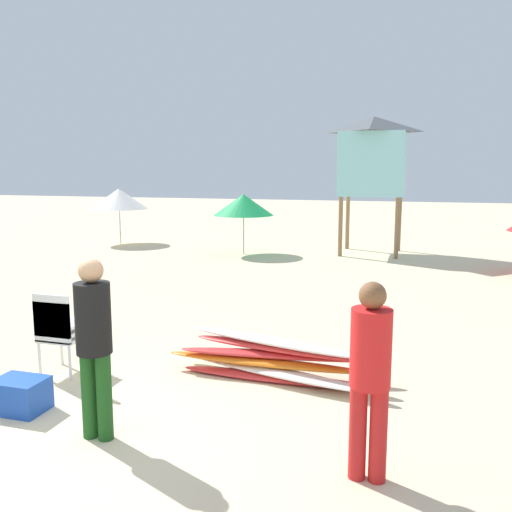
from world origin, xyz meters
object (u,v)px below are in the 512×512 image
(surfboard_pile, at_px, (275,360))
(lifeguard_near_center, at_px, (370,369))
(beach_umbrella_far, at_px, (119,199))
(cooler_box, at_px, (20,395))
(stacked_plastic_chairs, at_px, (59,326))
(beach_umbrella_left, at_px, (243,205))
(lifeguard_tower, at_px, (373,156))
(lifeguard_near_left, at_px, (94,337))

(surfboard_pile, distance_m, lifeguard_near_center, 2.34)
(lifeguard_near_center, bearing_deg, beach_umbrella_far, 127.73)
(surfboard_pile, distance_m, cooler_box, 2.79)
(lifeguard_near_center, bearing_deg, cooler_box, 175.94)
(stacked_plastic_chairs, bearing_deg, beach_umbrella_far, 117.19)
(beach_umbrella_left, distance_m, cooler_box, 10.86)
(surfboard_pile, height_order, lifeguard_tower, lifeguard_tower)
(beach_umbrella_left, height_order, beach_umbrella_far, beach_umbrella_far)
(beach_umbrella_left, bearing_deg, lifeguard_near_center, -67.21)
(stacked_plastic_chairs, xyz_separation_m, lifeguard_tower, (2.68, 10.97, 2.24))
(stacked_plastic_chairs, bearing_deg, lifeguard_near_left, -43.61)
(stacked_plastic_chairs, xyz_separation_m, cooler_box, (0.23, -0.98, -0.43))
(stacked_plastic_chairs, height_order, surfboard_pile, stacked_plastic_chairs)
(stacked_plastic_chairs, distance_m, cooler_box, 1.10)
(lifeguard_tower, bearing_deg, surfboard_pile, -90.97)
(lifeguard_near_left, distance_m, lifeguard_near_center, 2.45)
(surfboard_pile, relative_size, beach_umbrella_left, 1.51)
(beach_umbrella_far, height_order, cooler_box, beach_umbrella_far)
(surfboard_pile, bearing_deg, stacked_plastic_chairs, -166.04)
(lifeguard_near_center, relative_size, lifeguard_tower, 0.41)
(lifeguard_near_center, height_order, beach_umbrella_left, beach_umbrella_left)
(stacked_plastic_chairs, relative_size, beach_umbrella_far, 0.53)
(lifeguard_near_center, bearing_deg, surfboard_pile, 123.98)
(lifeguard_tower, height_order, beach_umbrella_left, lifeguard_tower)
(lifeguard_near_left, height_order, cooler_box, lifeguard_near_left)
(beach_umbrella_far, relative_size, cooler_box, 3.69)
(stacked_plastic_chairs, xyz_separation_m, beach_umbrella_far, (-5.54, 10.79, 0.89))
(surfboard_pile, bearing_deg, lifeguard_near_left, -122.47)
(surfboard_pile, xyz_separation_m, beach_umbrella_left, (-3.36, 9.12, 1.22))
(lifeguard_near_left, bearing_deg, cooler_box, 166.03)
(lifeguard_tower, distance_m, beach_umbrella_far, 8.34)
(lifeguard_near_center, bearing_deg, stacked_plastic_chairs, 161.84)
(stacked_plastic_chairs, distance_m, beach_umbrella_left, 9.82)
(surfboard_pile, xyz_separation_m, lifeguard_near_left, (-1.19, -1.88, 0.74))
(surfboard_pile, bearing_deg, lifeguard_near_center, -56.02)
(stacked_plastic_chairs, relative_size, lifeguard_near_left, 0.60)
(lifeguard_near_center, xyz_separation_m, cooler_box, (-3.53, 0.25, -0.75))
(beach_umbrella_far, xyz_separation_m, cooler_box, (5.77, -11.77, -1.32))
(beach_umbrella_left, xyz_separation_m, cooler_box, (1.08, -10.73, -1.28))
(lifeguard_near_left, relative_size, lifeguard_near_center, 1.04)
(lifeguard_near_left, height_order, beach_umbrella_far, beach_umbrella_far)
(surfboard_pile, bearing_deg, cooler_box, -144.81)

